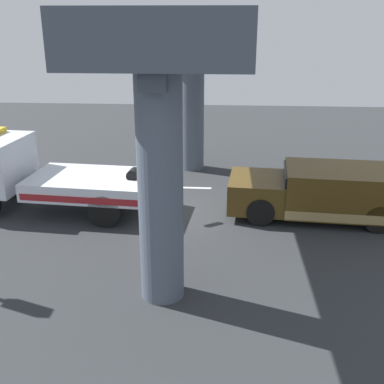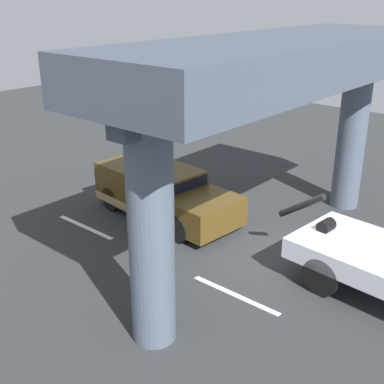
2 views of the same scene
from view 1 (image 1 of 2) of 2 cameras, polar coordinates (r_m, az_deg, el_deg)
ground_plane at (r=15.38m, az=-2.79°, el=-2.57°), size 60.00×40.00×0.10m
lane_stripe_west at (r=17.97m, az=17.49°, el=0.09°), size 2.60×0.16×0.01m
lane_stripe_mid at (r=17.54m, az=-1.91°, el=0.56°), size 2.60×0.16×0.01m
lane_stripe_east at (r=19.08m, az=-20.14°, el=0.94°), size 2.60×0.16×0.01m
tow_truck_white at (r=16.09m, az=-18.47°, el=2.18°), size 7.33×2.89×2.46m
towed_van_green at (r=15.29m, az=15.35°, el=-0.10°), size 5.36×2.60×1.58m
overpass_structure at (r=14.16m, az=-1.38°, el=16.66°), size 3.60×11.64×6.08m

